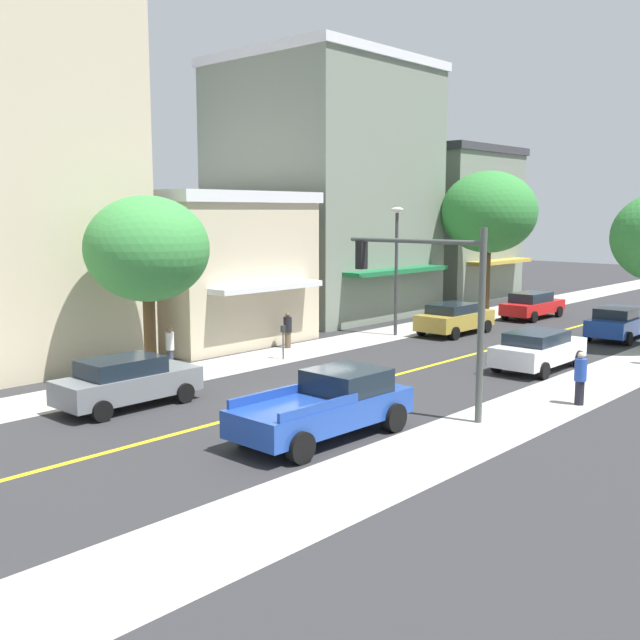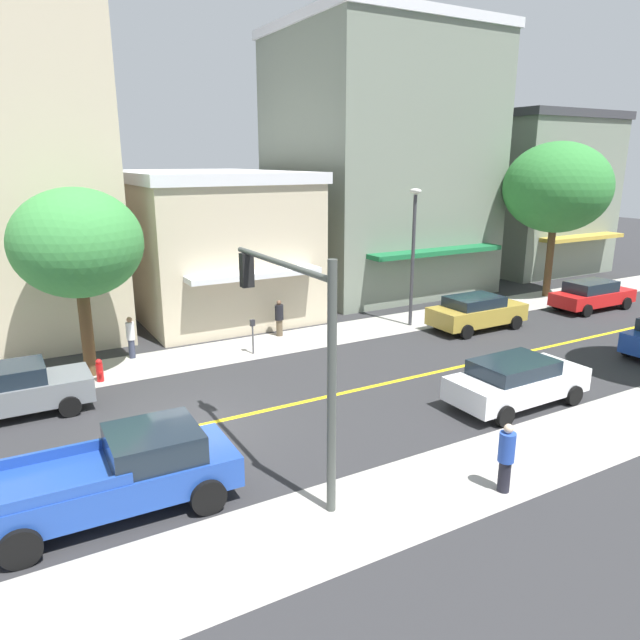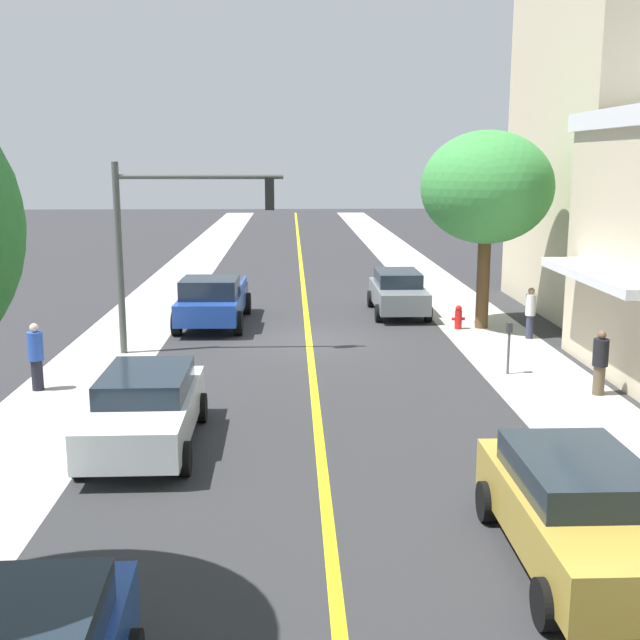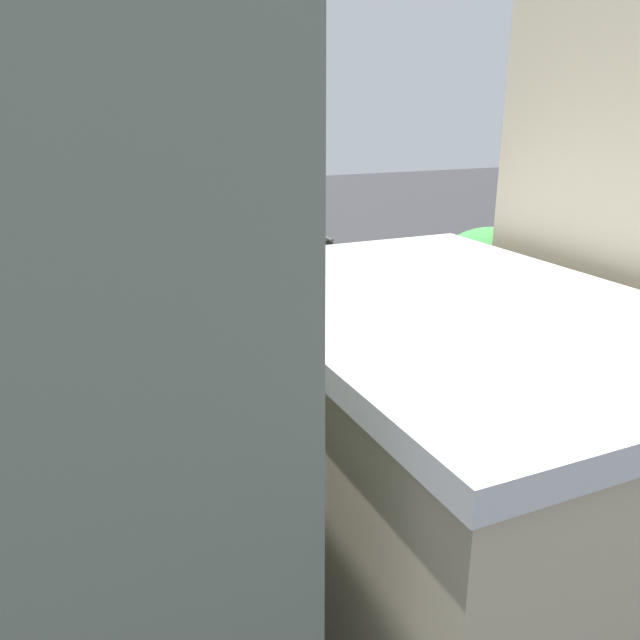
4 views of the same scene
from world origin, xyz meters
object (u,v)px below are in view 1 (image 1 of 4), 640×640
object	(u,v)px
grey_sedan_left_curb	(127,381)
pedestrian_white_shirt	(170,347)
fire_hydrant	(169,372)
street_tree_left_far	(147,249)
blue_pickup_truck	(327,405)
street_tree_right_corner	(489,212)
traffic_light_mast	(435,289)
street_lamp	(396,256)
red_sedan_left_curb	(532,305)
parking_meter	(283,337)
pedestrian_black_shirt	(288,329)
gold_sedan_left_curb	(454,318)
pedestrian_blue_shirt	(580,377)
white_sedan_right_curb	(538,349)
blue_sedan_right_curb	(619,322)

from	to	relation	value
grey_sedan_left_curb	pedestrian_white_shirt	size ratio (longest dim) A/B	2.73
pedestrian_white_shirt	fire_hydrant	bearing A→B (deg)	101.72
grey_sedan_left_curb	street_tree_left_far	bearing A→B (deg)	43.68
blue_pickup_truck	street_tree_right_corner	bearing A→B (deg)	22.33
traffic_light_mast	street_lamp	bearing A→B (deg)	-49.00
street_tree_left_far	traffic_light_mast	distance (m)	10.47
traffic_light_mast	red_sedan_left_curb	bearing A→B (deg)	-71.04
parking_meter	pedestrian_white_shirt	size ratio (longest dim) A/B	0.85
fire_hydrant	pedestrian_black_shirt	world-z (taller)	pedestrian_black_shirt
fire_hydrant	pedestrian_white_shirt	bearing A→B (deg)	142.38
parking_meter	gold_sedan_left_curb	world-z (taller)	gold_sedan_left_curb
street_lamp	pedestrian_black_shirt	bearing A→B (deg)	-103.69
street_tree_left_far	parking_meter	size ratio (longest dim) A/B	4.69
gold_sedan_left_curb	pedestrian_blue_shirt	bearing A→B (deg)	-131.49
pedestrian_blue_shirt	street_tree_right_corner	bearing A→B (deg)	165.57
pedestrian_black_shirt	pedestrian_blue_shirt	distance (m)	13.87
pedestrian_white_shirt	grey_sedan_left_curb	bearing A→B (deg)	89.42
white_sedan_right_curb	street_tree_right_corner	bearing A→B (deg)	36.14
parking_meter	traffic_light_mast	distance (m)	10.04
street_tree_right_corner	parking_meter	size ratio (longest dim) A/B	5.98
street_lamp	red_sedan_left_curb	bearing A→B (deg)	76.95
street_tree_left_far	street_lamp	bearing A→B (deg)	88.02
street_lamp	blue_sedan_right_curb	xyz separation A→B (m)	(8.64, 6.11, -3.06)
red_sedan_left_curb	pedestrian_black_shirt	size ratio (longest dim) A/B	2.92
street_lamp	traffic_light_mast	bearing A→B (deg)	-49.00
traffic_light_mast	pedestrian_black_shirt	size ratio (longest dim) A/B	3.50
parking_meter	white_sedan_right_curb	size ratio (longest dim) A/B	0.30
street_lamp	gold_sedan_left_curb	bearing A→B (deg)	47.62
street_lamp	red_sedan_left_curb	distance (m)	10.64
white_sedan_right_curb	pedestrian_black_shirt	distance (m)	10.90
parking_meter	fire_hydrant	bearing A→B (deg)	-88.78
red_sedan_left_curb	parking_meter	bearing A→B (deg)	174.19
white_sedan_right_curb	pedestrian_black_shirt	size ratio (longest dim) A/B	2.90
parking_meter	pedestrian_black_shirt	size ratio (longest dim) A/B	0.88
parking_meter	white_sedan_right_curb	xyz separation A→B (m)	(8.71, 5.19, -0.13)
traffic_light_mast	pedestrian_black_shirt	world-z (taller)	traffic_light_mast
pedestrian_white_shirt	street_lamp	bearing A→B (deg)	-138.22
white_sedan_right_curb	pedestrian_blue_shirt	distance (m)	5.34
blue_sedan_right_curb	gold_sedan_left_curb	size ratio (longest dim) A/B	1.00
blue_sedan_right_curb	gold_sedan_left_curb	xyz separation A→B (m)	(-6.65, -3.92, -0.00)
traffic_light_mast	pedestrian_white_shirt	size ratio (longest dim) A/B	3.39
grey_sedan_left_curb	pedestrian_black_shirt	distance (m)	11.23
grey_sedan_left_curb	white_sedan_right_curb	world-z (taller)	grey_sedan_left_curb
street_tree_right_corner	blue_pickup_truck	size ratio (longest dim) A/B	1.55
street_tree_left_far	grey_sedan_left_curb	world-z (taller)	street_tree_left_far
street_tree_right_corner	red_sedan_left_curb	xyz separation A→B (m)	(3.28, -0.56, -5.22)
fire_hydrant	gold_sedan_left_curb	xyz separation A→B (m)	(1.65, 16.08, 0.41)
red_sedan_left_curb	pedestrian_white_shirt	world-z (taller)	pedestrian_white_shirt
red_sedan_left_curb	pedestrian_black_shirt	distance (m)	16.42
red_sedan_left_curb	blue_pickup_truck	distance (m)	25.61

